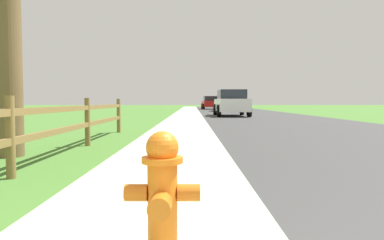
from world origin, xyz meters
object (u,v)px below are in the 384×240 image
object	(u,v)px
parked_suv_white	(233,103)
parked_car_red	(213,103)
fire_hydrant	(164,192)
parked_car_beige	(228,103)

from	to	relation	value
parked_suv_white	parked_car_red	world-z (taller)	parked_suv_white
fire_hydrant	parked_car_beige	xyz separation A→B (m)	(3.32, 30.86, 0.38)
parked_car_beige	fire_hydrant	bearing A→B (deg)	-96.15
fire_hydrant	parked_car_beige	size ratio (longest dim) A/B	0.17
fire_hydrant	parked_car_beige	bearing A→B (deg)	83.85
fire_hydrant	parked_suv_white	bearing A→B (deg)	82.66
parked_car_beige	parked_car_red	size ratio (longest dim) A/B	1.01
fire_hydrant	parked_car_red	world-z (taller)	parked_car_red
parked_car_red	fire_hydrant	bearing A→B (deg)	-93.43
fire_hydrant	parked_suv_white	xyz separation A→B (m)	(2.62, 20.32, 0.44)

